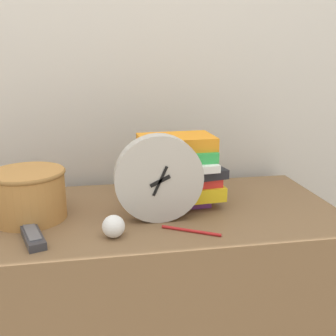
{
  "coord_description": "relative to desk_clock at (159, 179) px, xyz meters",
  "views": [
    {
      "loc": [
        -0.03,
        -0.79,
        1.2
      ],
      "look_at": [
        0.15,
        0.24,
        0.91
      ],
      "focal_mm": 42.0,
      "sensor_mm": 36.0,
      "label": 1
    }
  ],
  "objects": [
    {
      "name": "pen",
      "position": [
        0.07,
        -0.09,
        -0.11
      ],
      "size": [
        0.14,
        0.08,
        0.01
      ],
      "color": "#B21E1E",
      "rests_on": "desk"
    },
    {
      "name": "desk",
      "position": [
        -0.12,
        0.07,
        -0.51
      ],
      "size": [
        1.3,
        0.52,
        0.78
      ],
      "color": "brown",
      "rests_on": "ground_plane"
    },
    {
      "name": "desk_clock",
      "position": [
        0.0,
        0.0,
        0.0
      ],
      "size": [
        0.24,
        0.05,
        0.24
      ],
      "color": "#B7B2A8",
      "rests_on": "desk"
    },
    {
      "name": "tv_remote",
      "position": [
        -0.32,
        -0.06,
        -0.11
      ],
      "size": [
        0.09,
        0.17,
        0.02
      ],
      "color": "#333338",
      "rests_on": "desk"
    },
    {
      "name": "basket",
      "position": [
        -0.35,
        0.07,
        -0.04
      ],
      "size": [
        0.2,
        0.2,
        0.14
      ],
      "color": "#B27A3D",
      "rests_on": "desk"
    },
    {
      "name": "wall_back",
      "position": [
        -0.12,
        0.41,
        0.31
      ],
      "size": [
        6.0,
        0.04,
        2.4
      ],
      "color": "beige",
      "rests_on": "ground_plane"
    },
    {
      "name": "crumpled_paper_ball",
      "position": [
        -0.13,
        -0.08,
        -0.09
      ],
      "size": [
        0.06,
        0.06,
        0.06
      ],
      "color": "white",
      "rests_on": "desk"
    },
    {
      "name": "book_stack",
      "position": [
        0.07,
        0.11,
        -0.01
      ],
      "size": [
        0.27,
        0.2,
        0.21
      ],
      "color": "#7A3899",
      "rests_on": "desk"
    }
  ]
}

